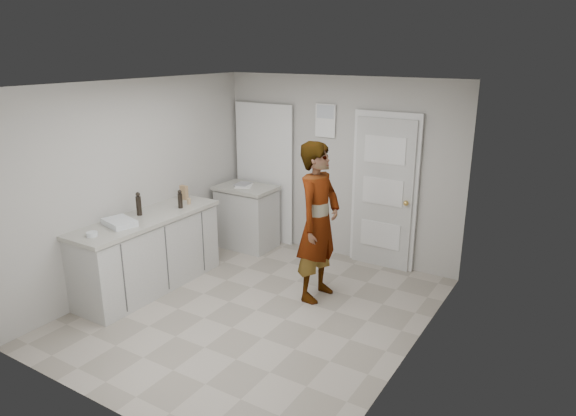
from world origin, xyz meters
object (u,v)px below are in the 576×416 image
Objects in this scene: oil_cruet_b at (139,204)px; spice_jar at (189,201)px; egg_bowl at (92,234)px; person at (318,222)px; baking_dish at (120,223)px; oil_cruet_a at (180,199)px; cake_mix_box at (184,192)px.

spice_jar is at bearing 73.22° from oil_cruet_b.
oil_cruet_b is 0.79m from egg_bowl.
person is 2.48m from egg_bowl.
person is 4.30× the size of baking_dish.
oil_cruet_a reaches higher than spice_jar.
baking_dish is 0.40m from egg_bowl.
baking_dish is (-1.87, -1.26, 0.02)m from person.
baking_dish is at bearing -76.83° from oil_cruet_b.
oil_cruet_b reaches higher than oil_cruet_a.
oil_cruet_b is at bearing 98.59° from egg_bowl.
baking_dish reaches higher than egg_bowl.
cake_mix_box is at bearing 90.73° from oil_cruet_b.
spice_jar is 0.63× the size of egg_bowl.
baking_dish is (-0.11, -1.03, -0.01)m from spice_jar.
oil_cruet_a is (0.02, -0.18, 0.07)m from spice_jar.
oil_cruet_a is 1.26m from egg_bowl.
cake_mix_box is 0.39m from oil_cruet_a.
spice_jar is at bearing 83.98° from baking_dish.
oil_cruet_b reaches higher than cake_mix_box.
person is at bearing 33.86° from baking_dish.
oil_cruet_b reaches higher than egg_bowl.
oil_cruet_b is at bearing -114.90° from oil_cruet_a.
oil_cruet_a is at bearing 85.30° from egg_bowl.
person is 10.05× the size of cake_mix_box.
person is 2.15m from oil_cruet_b.
oil_cruet_b is (0.01, -0.79, 0.04)m from cake_mix_box.
spice_jar is 0.69m from oil_cruet_b.
spice_jar is at bearing -26.50° from cake_mix_box.
cake_mix_box is at bearing 94.81° from baking_dish.
person is 1.79m from oil_cruet_a.
baking_dish is at bearing 94.13° from egg_bowl.
oil_cruet_b is 0.40m from baking_dish.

